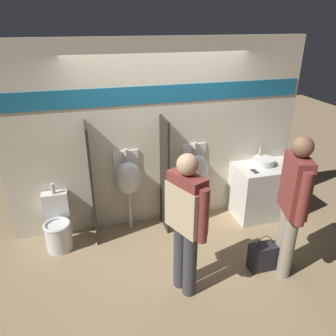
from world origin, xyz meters
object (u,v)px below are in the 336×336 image
Objects in this scene: urinal_near_counter at (128,178)px; urinal_far at (196,170)px; shopping_bag at (262,257)px; person_in_vest at (186,217)px; person_with_lanyard at (293,202)px; sink_basin at (263,162)px; cell_phone at (255,171)px; toilet at (58,226)px.

urinal_near_counter is 1.00× the size of urinal_far.
urinal_far is 1.54m from shopping_bag.
urinal_far is at bearing -47.38° from person_in_vest.
shopping_bag is (1.05, 0.06, -0.81)m from person_in_vest.
person_with_lanyard reaches higher than shopping_bag.
person_in_vest is (-0.63, -1.40, 0.16)m from urinal_far.
shopping_bag is at bearing -42.74° from urinal_near_counter.
urinal_near_counter is (-2.07, 0.12, -0.06)m from sink_basin.
sink_basin is at bearing 37.33° from cell_phone.
person_with_lanyard reaches higher than toilet.
person_with_lanyard reaches higher than cell_phone.
urinal_far is 2.53× the size of shopping_bag.
sink_basin is 2.08m from urinal_near_counter.
urinal_near_counter is at bearing 137.26° from shopping_bag.
person_in_vest is at bearing 104.78° from person_with_lanyard.
person_in_vest is (0.40, -1.40, 0.16)m from urinal_near_counter.
shopping_bag is (-0.23, 0.10, -0.80)m from person_with_lanyard.
urinal_near_counter is at bearing -7.35° from person_in_vest.
toilet is at bearing 25.61° from person_in_vest.
urinal_far is at bearing 159.36° from cell_phone.
urinal_far is 1.42× the size of toilet.
urinal_far reaches higher than cell_phone.
cell_phone is 0.08× the size of person_in_vest.
cell_phone is 1.29m from shopping_bag.
urinal_near_counter is 1.42× the size of toilet.
person_in_vest reaches higher than urinal_far.
urinal_far is at bearing 107.48° from shopping_bag.
person_in_vest reaches higher than urinal_near_counter.
person_with_lanyard is (1.67, -1.43, 0.15)m from urinal_near_counter.
urinal_far is 1.58m from person_with_lanyard.
sink_basin is at bearing -75.92° from person_in_vest.
sink_basin is at bearing -3.29° from urinal_near_counter.
urinal_near_counter is 1.46m from person_in_vest.
cell_phone is 0.08× the size of person_with_lanyard.
person_in_vest is at bearing -142.64° from cell_phone.
person_in_vest reaches higher than shopping_bag.
urinal_near_counter is at bearing 65.70° from person_with_lanyard.
urinal_near_counter is 2.20m from person_with_lanyard.
urinal_near_counter is (-1.83, 0.30, -0.02)m from cell_phone.
cell_phone is at bearing 8.16° from person_with_lanyard.
urinal_far is at bearing 4.36° from toilet.
cell_phone is 1.86m from urinal_near_counter.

